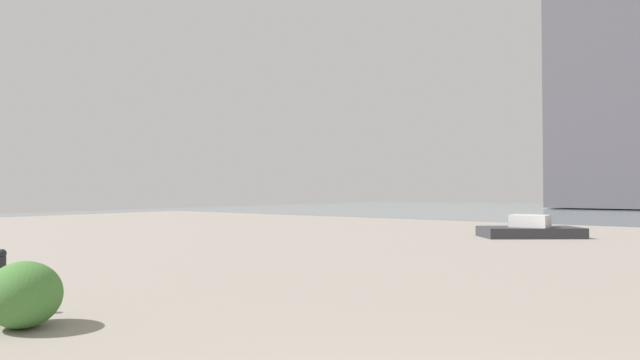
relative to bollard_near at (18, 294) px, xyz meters
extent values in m
cube|color=#5B5660|center=(0.63, -61.01, 16.42)|extent=(10.41, 14.22, 33.61)
cylinder|color=#232328|center=(0.00, 0.00, -0.07)|extent=(0.12, 0.12, 0.63)
sphere|color=#232328|center=(0.00, 0.00, 0.28)|extent=(0.13, 0.13, 0.13)
cylinder|color=#232328|center=(0.83, -0.12, 0.01)|extent=(0.12, 0.12, 0.79)
sphere|color=#232328|center=(0.83, -0.12, 0.44)|extent=(0.13, 0.13, 0.13)
ellipsoid|color=#477F38|center=(-0.27, 0.05, 0.03)|extent=(0.97, 0.88, 0.83)
cube|color=#333338|center=(-2.08, -16.81, -0.25)|extent=(3.78, 3.44, 0.50)
cube|color=silver|center=(-2.08, -16.81, 0.20)|extent=(1.27, 1.00, 0.50)
camera|label=1|loc=(-7.02, 2.98, 1.32)|focal=28.61mm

